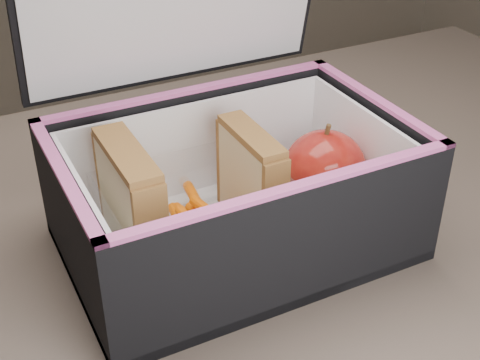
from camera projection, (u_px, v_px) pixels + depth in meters
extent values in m
cube|color=brown|center=(265.00, 257.00, 0.65)|extent=(1.20, 0.80, 0.03)
cube|color=#382D26|center=(419.00, 227.00, 1.33)|extent=(0.05, 0.05, 0.72)
cube|color=#D7C088|center=(122.00, 212.00, 0.57)|extent=(0.01, 0.10, 0.10)
cube|color=#D06E78|center=(132.00, 213.00, 0.58)|extent=(0.01, 0.10, 0.10)
cube|color=#D7C088|center=(141.00, 207.00, 0.58)|extent=(0.01, 0.10, 0.10)
cube|color=brown|center=(126.00, 153.00, 0.54)|extent=(0.03, 0.10, 0.01)
cube|color=#D7C088|center=(244.00, 184.00, 0.62)|extent=(0.01, 0.09, 0.09)
cube|color=#D06E78|center=(251.00, 186.00, 0.62)|extent=(0.01, 0.08, 0.09)
cube|color=#D7C088|center=(258.00, 180.00, 0.62)|extent=(0.01, 0.09, 0.09)
cube|color=brown|center=(251.00, 136.00, 0.60)|extent=(0.03, 0.09, 0.01)
cylinder|color=#DA3D05|center=(196.00, 228.00, 0.63)|extent=(0.02, 0.08, 0.01)
cylinder|color=#DA3D05|center=(214.00, 227.00, 0.61)|extent=(0.02, 0.08, 0.01)
cylinder|color=#DA3D05|center=(197.00, 234.00, 0.58)|extent=(0.01, 0.08, 0.01)
cylinder|color=#DA3D05|center=(185.00, 230.00, 0.63)|extent=(0.02, 0.08, 0.01)
cylinder|color=#DA3D05|center=(199.00, 207.00, 0.64)|extent=(0.02, 0.08, 0.01)
cylinder|color=#DA3D05|center=(219.00, 220.00, 0.60)|extent=(0.02, 0.08, 0.01)
cube|color=white|center=(319.00, 203.00, 0.67)|extent=(0.09, 0.10, 0.01)
ellipsoid|color=maroon|center=(325.00, 168.00, 0.65)|extent=(0.09, 0.09, 0.07)
cylinder|color=#4E361C|center=(328.00, 130.00, 0.63)|extent=(0.01, 0.01, 0.01)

